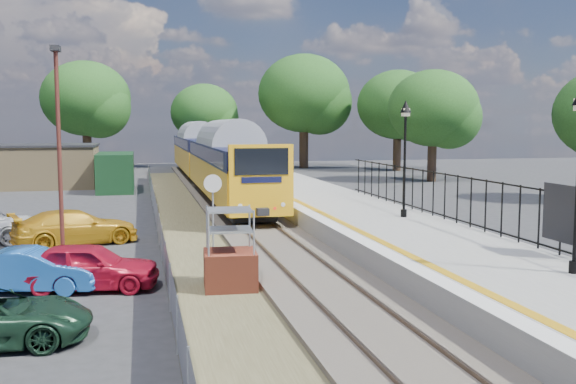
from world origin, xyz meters
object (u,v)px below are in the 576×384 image
object	(u,v)px
car_red	(87,266)
car_blue	(33,270)
speed_sign	(213,202)
carpark_lamp	(59,150)
car_yellow	(76,227)
victorian_lamp_north	(405,131)
train	(209,155)
brick_plinth	(230,251)

from	to	relation	value
car_red	car_blue	xyz separation A→B (m)	(-1.43, 0.10, -0.06)
speed_sign	carpark_lamp	size ratio (longest dim) A/B	0.44
car_red	car_yellow	size ratio (longest dim) A/B	0.84
victorian_lamp_north	train	world-z (taller)	victorian_lamp_north
carpark_lamp	car_blue	xyz separation A→B (m)	(-0.72, -0.66, -3.24)
victorian_lamp_north	carpark_lamp	bearing A→B (deg)	-159.55
train	car_red	size ratio (longest dim) A/B	10.52
speed_sign	car_blue	size ratio (longest dim) A/B	0.81
train	carpark_lamp	xyz separation A→B (m)	(-7.04, -27.37, 1.50)
car_blue	car_yellow	distance (m)	6.97
car_red	car_blue	bearing A→B (deg)	94.55
brick_plinth	car_blue	xyz separation A→B (m)	(-5.26, 1.03, -0.50)
victorian_lamp_north	car_red	xyz separation A→B (m)	(-11.63, -5.36, -3.64)
victorian_lamp_north	car_red	world-z (taller)	victorian_lamp_north
carpark_lamp	car_red	world-z (taller)	carpark_lamp
train	speed_sign	distance (m)	25.51
brick_plinth	carpark_lamp	world-z (taller)	carpark_lamp
brick_plinth	carpark_lamp	distance (m)	5.57
car_red	car_yellow	xyz separation A→B (m)	(-0.96, 7.05, 0.01)
brick_plinth	car_yellow	distance (m)	9.31
train	car_blue	size ratio (longest dim) A/B	11.27
victorian_lamp_north	speed_sign	world-z (taller)	victorian_lamp_north
victorian_lamp_north	train	bearing A→B (deg)	103.10
train	brick_plinth	world-z (taller)	train
carpark_lamp	brick_plinth	bearing A→B (deg)	-20.42
victorian_lamp_north	speed_sign	bearing A→B (deg)	-161.57
speed_sign	car_blue	bearing A→B (deg)	-141.90
train	car_yellow	xyz separation A→B (m)	(-7.29, -21.08, -1.67)
train	car_red	xyz separation A→B (m)	(-6.33, -28.13, -1.68)
victorian_lamp_north	car_blue	bearing A→B (deg)	-158.05
car_blue	carpark_lamp	bearing A→B (deg)	-35.81
car_blue	brick_plinth	bearing A→B (deg)	-89.56
brick_plinth	car_red	world-z (taller)	brick_plinth
car_blue	car_yellow	bearing A→B (deg)	7.60
car_yellow	car_red	bearing A→B (deg)	168.90
car_red	victorian_lamp_north	bearing A→B (deg)	-56.63
carpark_lamp	car_blue	size ratio (longest dim) A/B	1.85
speed_sign	carpark_lamp	world-z (taller)	carpark_lamp
train	car_blue	xyz separation A→B (m)	(-7.76, -28.03, -1.74)
brick_plinth	car_blue	world-z (taller)	brick_plinth
victorian_lamp_north	car_yellow	bearing A→B (deg)	172.36
car_red	car_blue	distance (m)	1.44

